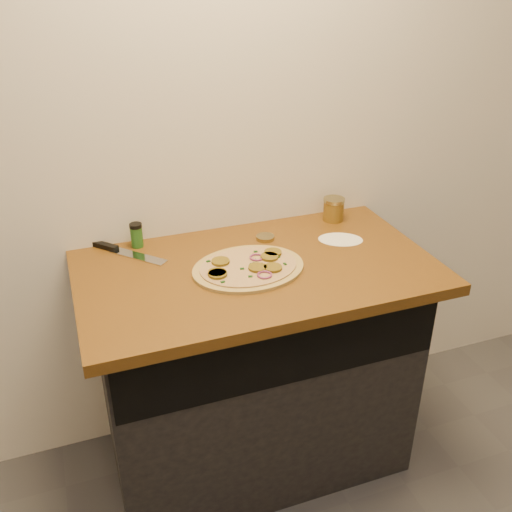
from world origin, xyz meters
name	(u,v)px	position (x,y,z in m)	size (l,w,h in m)	color
cabinet	(254,370)	(0.00, 1.45, 0.43)	(1.10, 0.60, 0.86)	black
countertop	(257,271)	(0.00, 1.42, 0.88)	(1.20, 0.70, 0.04)	brown
pizza	(248,267)	(-0.04, 1.40, 0.91)	(0.40, 0.40, 0.03)	tan
chefs_knife	(119,250)	(-0.42, 1.68, 0.91)	(0.25, 0.26, 0.02)	#B7BAC1
mason_jar_lid	(265,238)	(0.10, 1.60, 0.91)	(0.07, 0.07, 0.01)	#978B57
salsa_jar	(334,209)	(0.41, 1.67, 0.95)	(0.08, 0.08, 0.09)	#A22910
spice_shaker	(137,235)	(-0.35, 1.70, 0.94)	(0.04, 0.04, 0.09)	#245A1C
flour_spill	(340,240)	(0.36, 1.50, 0.90)	(0.16, 0.16, 0.00)	white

